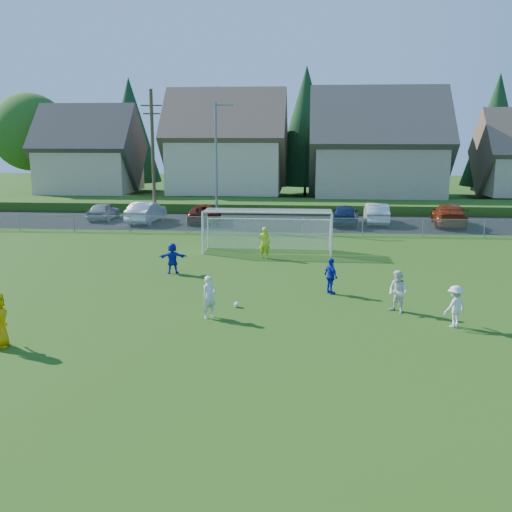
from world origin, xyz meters
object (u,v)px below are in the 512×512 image
object	(u,v)px
player_white_b	(398,292)
car_b	(146,212)
goalkeeper	(265,243)
car_g	(449,215)
soccer_goal	(268,224)
player_blue_a	(331,276)
player_white_c	(455,306)
player_white_a	(209,297)
car_e	(345,215)
car_c	(205,213)
player_blue_b	(172,258)
car_a	(104,211)
car_f	(376,214)
soccer_ball	(237,305)

from	to	relation	value
player_white_b	car_b	distance (m)	27.22
goalkeeper	car_b	xyz separation A→B (m)	(-10.01, 12.38, -0.07)
player_white_b	car_g	size ratio (longest dim) A/B	0.30
car_g	soccer_goal	xyz separation A→B (m)	(-12.78, -10.83, 0.81)
player_blue_a	goalkeeper	distance (m)	7.94
player_white_c	car_g	bearing A→B (deg)	-137.66
player_white_a	car_e	bearing A→B (deg)	32.48
player_blue_a	player_white_c	bearing A→B (deg)	-163.87
player_white_c	car_e	distance (m)	23.89
player_white_b	soccer_goal	distance (m)	13.00
player_blue_a	car_b	xyz separation A→B (m)	(-13.40, 19.56, 0.02)
player_blue_a	soccer_goal	xyz separation A→B (m)	(-3.33, 9.06, 0.84)
player_white_c	car_e	bearing A→B (deg)	-119.52
car_e	car_g	xyz separation A→B (m)	(7.66, 0.26, 0.02)
player_white_b	player_white_c	size ratio (longest dim) A/B	1.09
player_white_b	player_blue_a	world-z (taller)	player_white_b
car_g	soccer_goal	size ratio (longest dim) A/B	0.76
player_blue_a	car_g	distance (m)	22.03
car_c	car_e	bearing A→B (deg)	171.00
player_blue_b	player_white_b	bearing A→B (deg)	140.97
goalkeeper	car_c	size ratio (longest dim) A/B	0.34
car_a	player_white_c	bearing A→B (deg)	132.07
player_blue_b	car_a	bearing A→B (deg)	-71.14
player_blue_b	soccer_goal	xyz separation A→B (m)	(4.33, 5.88, 0.86)
player_white_a	car_f	bearing A→B (deg)	27.82
goalkeeper	car_g	xyz separation A→B (m)	(12.84, 12.72, -0.06)
car_a	car_c	bearing A→B (deg)	177.03
goalkeeper	player_white_b	bearing A→B (deg)	125.26
soccer_ball	player_blue_b	xyz separation A→B (m)	(-3.84, 5.56, 0.66)
player_white_a	car_a	world-z (taller)	player_white_a
soccer_ball	player_blue_a	bearing A→B (deg)	31.92
player_white_b	car_g	xyz separation A→B (m)	(6.97, 22.44, -0.02)
car_b	car_c	size ratio (longest dim) A/B	0.96
soccer_ball	car_c	size ratio (longest dim) A/B	0.04
soccer_ball	car_b	xyz separation A→B (m)	(-9.58, 21.94, 0.70)
car_a	car_g	bearing A→B (deg)	179.39
goalkeeper	car_c	xyz separation A→B (m)	(-5.57, 13.00, -0.17)
car_b	goalkeeper	bearing A→B (deg)	134.01
player_blue_a	soccer_goal	bearing A→B (deg)	-9.71
car_a	car_f	xyz separation A→B (m)	(21.37, -0.38, 0.10)
car_b	soccer_goal	distance (m)	14.57
player_white_b	car_a	size ratio (longest dim) A/B	0.41
soccer_ball	player_white_c	bearing A→B (deg)	-12.15
soccer_ball	player_white_c	size ratio (longest dim) A/B	0.14
car_b	car_f	xyz separation A→B (m)	(17.58, 0.85, -0.02)
car_f	car_g	world-z (taller)	car_g
soccer_ball	car_e	world-z (taller)	car_e
player_white_b	player_blue_b	bearing A→B (deg)	-160.27
player_blue_a	car_e	world-z (taller)	car_e
soccer_ball	car_f	xyz separation A→B (m)	(8.00, 22.79, 0.67)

